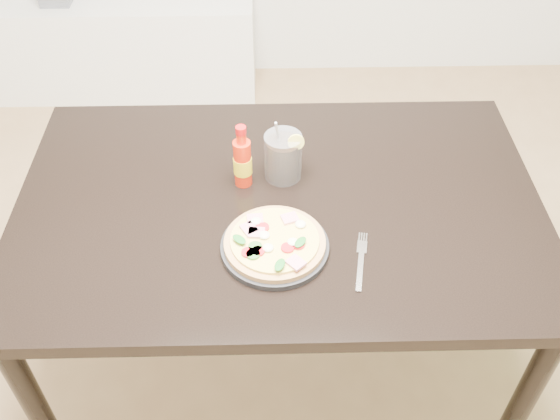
{
  "coord_description": "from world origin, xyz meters",
  "views": [
    {
      "loc": [
        -0.03,
        -0.86,
        1.88
      ],
      "look_at": [
        -0.01,
        0.23,
        0.83
      ],
      "focal_mm": 40.0,
      "sensor_mm": 36.0,
      "label": 1
    }
  ],
  "objects_px": {
    "dining_table": "(279,222)",
    "plate": "(275,247)",
    "cola_cup": "(283,157)",
    "fork": "(361,259)",
    "hot_sauce_bottle": "(243,162)",
    "pizza": "(274,241)",
    "media_console": "(119,46)"
  },
  "relations": [
    {
      "from": "hot_sauce_bottle",
      "to": "cola_cup",
      "type": "xyz_separation_m",
      "value": [
        0.11,
        0.03,
        -0.01
      ]
    },
    {
      "from": "dining_table",
      "to": "media_console",
      "type": "relative_size",
      "value": 1.0
    },
    {
      "from": "plate",
      "to": "hot_sauce_bottle",
      "type": "bearing_deg",
      "value": 108.11
    },
    {
      "from": "dining_table",
      "to": "pizza",
      "type": "distance_m",
      "value": 0.21
    },
    {
      "from": "hot_sauce_bottle",
      "to": "fork",
      "type": "xyz_separation_m",
      "value": [
        0.29,
        -0.29,
        -0.07
      ]
    },
    {
      "from": "cola_cup",
      "to": "media_console",
      "type": "relative_size",
      "value": 0.14
    },
    {
      "from": "cola_cup",
      "to": "dining_table",
      "type": "bearing_deg",
      "value": -97.64
    },
    {
      "from": "hot_sauce_bottle",
      "to": "pizza",
      "type": "bearing_deg",
      "value": -72.17
    },
    {
      "from": "hot_sauce_bottle",
      "to": "plate",
      "type": "bearing_deg",
      "value": -71.89
    },
    {
      "from": "hot_sauce_bottle",
      "to": "cola_cup",
      "type": "distance_m",
      "value": 0.11
    },
    {
      "from": "plate",
      "to": "fork",
      "type": "distance_m",
      "value": 0.21
    },
    {
      "from": "pizza",
      "to": "fork",
      "type": "relative_size",
      "value": 1.32
    },
    {
      "from": "dining_table",
      "to": "fork",
      "type": "height_order",
      "value": "fork"
    },
    {
      "from": "hot_sauce_bottle",
      "to": "dining_table",
      "type": "bearing_deg",
      "value": -37.4
    },
    {
      "from": "pizza",
      "to": "fork",
      "type": "bearing_deg",
      "value": -11.07
    },
    {
      "from": "plate",
      "to": "media_console",
      "type": "distance_m",
      "value": 2.11
    },
    {
      "from": "hot_sauce_bottle",
      "to": "fork",
      "type": "relative_size",
      "value": 1.0
    },
    {
      "from": "dining_table",
      "to": "media_console",
      "type": "bearing_deg",
      "value": 114.77
    },
    {
      "from": "dining_table",
      "to": "fork",
      "type": "bearing_deg",
      "value": -48.18
    },
    {
      "from": "plate",
      "to": "fork",
      "type": "relative_size",
      "value": 1.41
    },
    {
      "from": "pizza",
      "to": "media_console",
      "type": "xyz_separation_m",
      "value": [
        -0.78,
        1.89,
        -0.53
      ]
    },
    {
      "from": "cola_cup",
      "to": "fork",
      "type": "bearing_deg",
      "value": -60.51
    },
    {
      "from": "fork",
      "to": "media_console",
      "type": "height_order",
      "value": "fork"
    },
    {
      "from": "dining_table",
      "to": "hot_sauce_bottle",
      "type": "height_order",
      "value": "hot_sauce_bottle"
    },
    {
      "from": "pizza",
      "to": "media_console",
      "type": "distance_m",
      "value": 2.11
    },
    {
      "from": "cola_cup",
      "to": "fork",
      "type": "height_order",
      "value": "cola_cup"
    },
    {
      "from": "plate",
      "to": "pizza",
      "type": "bearing_deg",
      "value": -179.46
    },
    {
      "from": "plate",
      "to": "dining_table",
      "type": "bearing_deg",
      "value": 85.41
    },
    {
      "from": "dining_table",
      "to": "hot_sauce_bottle",
      "type": "distance_m",
      "value": 0.2
    },
    {
      "from": "dining_table",
      "to": "plate",
      "type": "height_order",
      "value": "plate"
    },
    {
      "from": "dining_table",
      "to": "plate",
      "type": "distance_m",
      "value": 0.2
    },
    {
      "from": "media_console",
      "to": "fork",
      "type": "bearing_deg",
      "value": -62.99
    }
  ]
}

